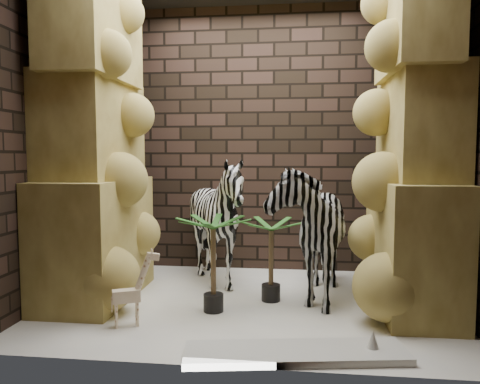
# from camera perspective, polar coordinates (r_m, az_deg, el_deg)

# --- Properties ---
(floor) EXTENTS (3.50, 3.50, 0.00)m
(floor) POSITION_cam_1_polar(r_m,az_deg,el_deg) (4.17, 0.82, -13.79)
(floor) COLOR white
(floor) RESTS_ON ground
(wall_back) EXTENTS (3.50, 0.00, 3.50)m
(wall_back) POSITION_cam_1_polar(r_m,az_deg,el_deg) (5.21, 2.26, 6.60)
(wall_back) COLOR black
(wall_back) RESTS_ON ground
(wall_front) EXTENTS (3.50, 0.00, 3.50)m
(wall_front) POSITION_cam_1_polar(r_m,az_deg,el_deg) (2.73, -1.86, 8.49)
(wall_front) COLOR black
(wall_front) RESTS_ON ground
(wall_left) EXTENTS (0.00, 3.00, 3.00)m
(wall_left) POSITION_cam_1_polar(r_m,az_deg,el_deg) (4.49, -22.10, 6.60)
(wall_left) COLOR black
(wall_left) RESTS_ON ground
(wall_right) EXTENTS (0.00, 3.00, 3.00)m
(wall_right) POSITION_cam_1_polar(r_m,az_deg,el_deg) (4.17, 25.71, 6.68)
(wall_right) COLOR black
(wall_right) RESTS_ON ground
(rock_pillar_left) EXTENTS (0.68, 1.30, 3.00)m
(rock_pillar_left) POSITION_cam_1_polar(r_m,az_deg,el_deg) (4.34, -18.02, 6.80)
(rock_pillar_left) COLOR tan
(rock_pillar_left) RESTS_ON floor
(rock_pillar_right) EXTENTS (0.58, 1.25, 3.00)m
(rock_pillar_right) POSITION_cam_1_polar(r_m,az_deg,el_deg) (4.07, 21.29, 6.88)
(rock_pillar_right) COLOR tan
(rock_pillar_right) RESTS_ON floor
(zebra_right) EXTENTS (0.76, 1.28, 1.46)m
(zebra_right) POSITION_cam_1_polar(r_m,az_deg,el_deg) (4.26, 8.70, -3.38)
(zebra_right) COLOR white
(zebra_right) RESTS_ON floor
(zebra_left) EXTENTS (1.37, 1.53, 1.17)m
(zebra_left) POSITION_cam_1_polar(r_m,az_deg,el_deg) (4.57, -2.84, -4.63)
(zebra_left) COLOR white
(zebra_left) RESTS_ON floor
(giraffe_toy) EXTENTS (0.33, 0.23, 0.61)m
(giraffe_toy) POSITION_cam_1_polar(r_m,az_deg,el_deg) (3.65, -14.15, -11.60)
(giraffe_toy) COLOR #FAE2BA
(giraffe_toy) RESTS_ON floor
(palm_front) EXTENTS (0.36, 0.36, 0.76)m
(palm_front) POSITION_cam_1_polar(r_m,az_deg,el_deg) (4.14, 3.93, -8.49)
(palm_front) COLOR #1C5716
(palm_front) RESTS_ON floor
(palm_back) EXTENTS (0.36, 0.36, 0.82)m
(palm_back) POSITION_cam_1_polar(r_m,az_deg,el_deg) (3.85, -3.38, -9.01)
(palm_back) COLOR #1C5716
(palm_back) RESTS_ON floor
(surfboard) EXTENTS (1.50, 0.58, 0.05)m
(surfboard) POSITION_cam_1_polar(r_m,az_deg,el_deg) (3.16, 7.02, -19.50)
(surfboard) COLOR silver
(surfboard) RESTS_ON floor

